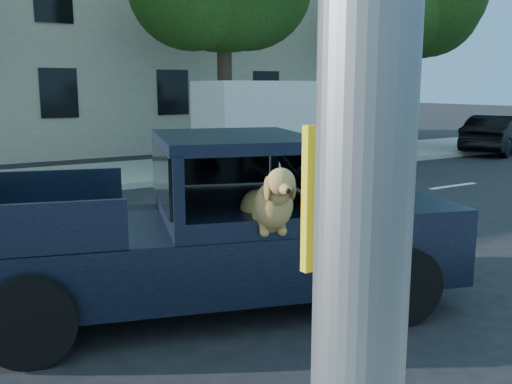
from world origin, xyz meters
TOP-DOWN VIEW (x-y plane):
  - ground at (0.00, 0.00)m, footprint 120.00×120.00m
  - far_sidewalk at (0.00, 9.20)m, footprint 60.00×4.00m
  - lane_stripes at (2.00, 3.40)m, footprint 21.60×0.14m
  - building_main at (3.00, 16.50)m, footprint 26.00×6.00m
  - pickup_truck at (-0.70, -0.27)m, footprint 5.74×3.58m
  - mail_truck at (5.26, 6.85)m, footprint 4.80×2.64m
  - parked_sedan at (15.02, 7.20)m, footprint 2.81×4.48m

SIDE VIEW (x-z plane):
  - ground at x=0.00m, z-range 0.00..0.00m
  - lane_stripes at x=2.00m, z-range 0.00..0.01m
  - far_sidewalk at x=0.00m, z-range 0.00..0.15m
  - pickup_truck at x=-0.70m, z-range -0.31..1.61m
  - parked_sedan at x=15.02m, z-range 0.00..1.40m
  - mail_truck at x=5.26m, z-range -0.16..2.40m
  - building_main at x=3.00m, z-range 0.00..9.00m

